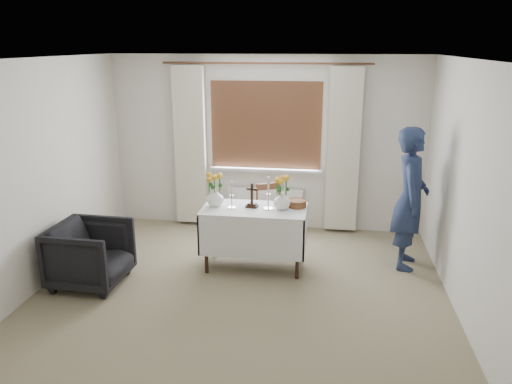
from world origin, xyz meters
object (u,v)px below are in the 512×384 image
Objects in this scene: flower_vase_right at (282,200)px; wooden_cross at (252,195)px; wooden_chair at (272,215)px; person at (410,199)px; armchair at (90,254)px; flower_vase_left at (215,197)px; altar_table at (254,238)px.

wooden_cross is at bearing 176.73° from flower_vase_right.
person is at bearing -40.39° from wooden_chair.
flower_vase_left reaches higher than armchair.
wooden_cross reaches higher than flower_vase_left.
armchair is 3.78m from person.
wooden_chair is 1.84m from person.
wooden_cross reaches higher than flower_vase_right.
wooden_chair is 0.47× the size of person.
person reaches higher than flower_vase_right.
altar_table is 0.59m from flower_vase_right.
wooden_cross reaches higher than wooden_chair.
armchair is 0.46× the size of person.
flower_vase_left is (-2.32, -0.31, 0.01)m from person.
person is 2.34m from flower_vase_left.
person is 1.89m from wooden_cross.
armchair is at bearing -150.53° from flower_vase_left.
altar_table is 1.90m from armchair.
wooden_chair is 0.94m from flower_vase_right.
armchair is 1.56m from flower_vase_left.
flower_vase_right is (0.36, -0.02, -0.04)m from wooden_cross.
wooden_chair is (0.12, 0.81, 0.03)m from altar_table.
wooden_chair is 1.03× the size of armchair.
flower_vase_right is at bearing -100.39° from wooden_chair.
armchair is 3.65× the size of flower_vase_left.
flower_vase_right reaches higher than armchair.
altar_table is 5.69× the size of flower_vase_left.
flower_vase_left is (-0.60, -0.78, 0.46)m from wooden_chair.
person is at bearing 19.41° from wooden_cross.
wooden_cross reaches higher than altar_table.
person reaches higher than armchair.
flower_vase_right is (0.20, -0.79, 0.46)m from wooden_chair.
altar_table is 5.84× the size of flower_vase_right.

